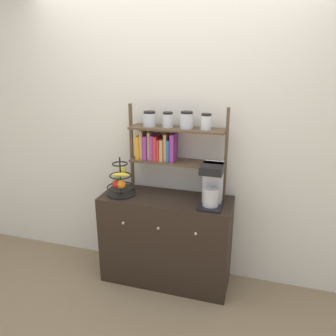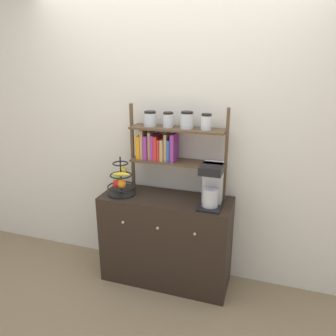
{
  "view_description": "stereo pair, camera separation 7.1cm",
  "coord_description": "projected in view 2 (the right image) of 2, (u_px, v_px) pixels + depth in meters",
  "views": [
    {
      "loc": [
        0.75,
        -2.25,
        1.93
      ],
      "look_at": [
        0.02,
        0.21,
        1.08
      ],
      "focal_mm": 35.0,
      "sensor_mm": 36.0,
      "label": 1
    },
    {
      "loc": [
        0.82,
        -2.23,
        1.93
      ],
      "look_at": [
        0.02,
        0.21,
        1.08
      ],
      "focal_mm": 35.0,
      "sensor_mm": 36.0,
      "label": 2
    }
  ],
  "objects": [
    {
      "name": "sideboard",
      "position": [
        166.0,
        240.0,
        2.92
      ],
      "size": [
        1.13,
        0.43,
        0.81
      ],
      "color": "black",
      "rests_on": "ground_plane"
    },
    {
      "name": "wall_back",
      "position": [
        175.0,
        136.0,
        2.86
      ],
      "size": [
        7.0,
        0.05,
        2.6
      ],
      "primitive_type": "cube",
      "color": "silver",
      "rests_on": "ground_plane"
    },
    {
      "name": "ground_plane",
      "position": [
        159.0,
        292.0,
        2.86
      ],
      "size": [
        12.0,
        12.0,
        0.0
      ],
      "primitive_type": "plane",
      "color": "#847051"
    },
    {
      "name": "fruit_stand",
      "position": [
        121.0,
        181.0,
        2.84
      ],
      "size": [
        0.25,
        0.25,
        0.34
      ],
      "color": "black",
      "rests_on": "sideboard"
    },
    {
      "name": "shelf_hutch",
      "position": [
        168.0,
        141.0,
        2.75
      ],
      "size": [
        0.85,
        0.2,
        0.77
      ],
      "color": "brown",
      "rests_on": "sideboard"
    },
    {
      "name": "coffee_maker",
      "position": [
        212.0,
        185.0,
        2.59
      ],
      "size": [
        0.18,
        0.24,
        0.35
      ],
      "color": "black",
      "rests_on": "sideboard"
    }
  ]
}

